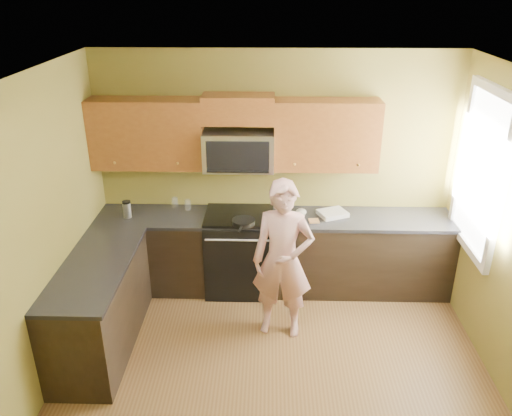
{
  "coord_description": "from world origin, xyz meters",
  "views": [
    {
      "loc": [
        -0.07,
        -3.48,
        3.37
      ],
      "look_at": [
        -0.2,
        1.3,
        1.2
      ],
      "focal_mm": 35.88,
      "sensor_mm": 36.0,
      "label": 1
    }
  ],
  "objects_px": {
    "stove": "(240,252)",
    "travel_mug": "(128,217)",
    "woman": "(283,260)",
    "frying_pan": "(244,224)",
    "butter_tub": "(274,217)",
    "microwave": "(239,168)"
  },
  "relations": [
    {
      "from": "stove",
      "to": "travel_mug",
      "type": "bearing_deg",
      "value": -178.08
    },
    {
      "from": "woman",
      "to": "stove",
      "type": "bearing_deg",
      "value": 129.53
    },
    {
      "from": "stove",
      "to": "frying_pan",
      "type": "relative_size",
      "value": 2.19
    },
    {
      "from": "stove",
      "to": "frying_pan",
      "type": "xyz_separation_m",
      "value": [
        0.06,
        -0.25,
        0.47
      ]
    },
    {
      "from": "travel_mug",
      "to": "butter_tub",
      "type": "bearing_deg",
      "value": 1.18
    },
    {
      "from": "woman",
      "to": "microwave",
      "type": "bearing_deg",
      "value": 126.01
    },
    {
      "from": "microwave",
      "to": "frying_pan",
      "type": "distance_m",
      "value": 0.63
    },
    {
      "from": "woman",
      "to": "travel_mug",
      "type": "relative_size",
      "value": 8.53
    },
    {
      "from": "butter_tub",
      "to": "travel_mug",
      "type": "bearing_deg",
      "value": -178.82
    },
    {
      "from": "woman",
      "to": "butter_tub",
      "type": "xyz_separation_m",
      "value": [
        -0.08,
        0.79,
        0.09
      ]
    },
    {
      "from": "stove",
      "to": "travel_mug",
      "type": "height_order",
      "value": "travel_mug"
    },
    {
      "from": "butter_tub",
      "to": "travel_mug",
      "type": "relative_size",
      "value": 0.56
    },
    {
      "from": "woman",
      "to": "frying_pan",
      "type": "xyz_separation_m",
      "value": [
        -0.41,
        0.55,
        0.12
      ]
    },
    {
      "from": "microwave",
      "to": "frying_pan",
      "type": "bearing_deg",
      "value": -80.35
    },
    {
      "from": "microwave",
      "to": "woman",
      "type": "bearing_deg",
      "value": -62.81
    },
    {
      "from": "woman",
      "to": "travel_mug",
      "type": "height_order",
      "value": "woman"
    },
    {
      "from": "stove",
      "to": "travel_mug",
      "type": "relative_size",
      "value": 4.88
    },
    {
      "from": "microwave",
      "to": "butter_tub",
      "type": "height_order",
      "value": "microwave"
    },
    {
      "from": "stove",
      "to": "microwave",
      "type": "height_order",
      "value": "microwave"
    },
    {
      "from": "microwave",
      "to": "travel_mug",
      "type": "height_order",
      "value": "microwave"
    },
    {
      "from": "frying_pan",
      "to": "woman",
      "type": "bearing_deg",
      "value": -45.0
    },
    {
      "from": "stove",
      "to": "microwave",
      "type": "bearing_deg",
      "value": 90.0
    }
  ]
}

